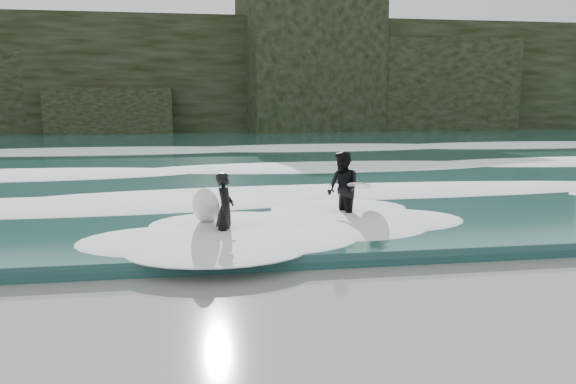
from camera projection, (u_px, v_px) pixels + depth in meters
name	position (u px, v px, depth m)	size (l,w,h in m)	color
ground	(280.00, 345.00, 7.14)	(120.00, 120.00, 0.00)	#8E7750
sea	(214.00, 146.00, 35.37)	(90.00, 52.00, 0.30)	#1C4441
headland	(207.00, 78.00, 51.14)	(70.00, 9.00, 10.00)	black
foam_near	(234.00, 196.00, 15.84)	(60.00, 3.20, 0.20)	white
foam_mid	(223.00, 166.00, 22.66)	(60.00, 4.00, 0.24)	white
foam_far	(216.00, 147.00, 31.42)	(60.00, 4.80, 0.30)	white
surfer_left	(220.00, 209.00, 11.93)	(0.97, 1.87, 1.56)	black
surfer_right	(345.00, 189.00, 13.69)	(1.54, 2.27, 1.85)	black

